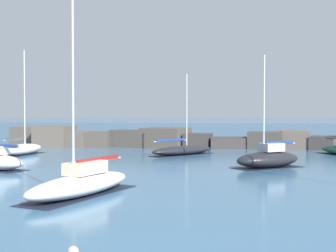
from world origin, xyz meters
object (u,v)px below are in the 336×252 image
(sailboat_moored_1, at_px, (81,183))
(sailboat_moored_2, at_px, (22,149))
(sailboat_moored_4, at_px, (182,150))
(sailboat_moored_8, at_px, (268,158))

(sailboat_moored_1, distance_m, sailboat_moored_2, 24.77)
(sailboat_moored_1, height_order, sailboat_moored_4, sailboat_moored_1)
(sailboat_moored_2, xyz_separation_m, sailboat_moored_8, (23.84, -7.19, 0.12))
(sailboat_moored_1, height_order, sailboat_moored_2, sailboat_moored_2)
(sailboat_moored_2, distance_m, sailboat_moored_8, 24.90)
(sailboat_moored_1, bearing_deg, sailboat_moored_2, 122.85)
(sailboat_moored_4, relative_size, sailboat_moored_8, 0.93)
(sailboat_moored_4, distance_m, sailboat_moored_8, 12.27)
(sailboat_moored_4, height_order, sailboat_moored_8, sailboat_moored_8)
(sailboat_moored_2, height_order, sailboat_moored_4, sailboat_moored_2)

